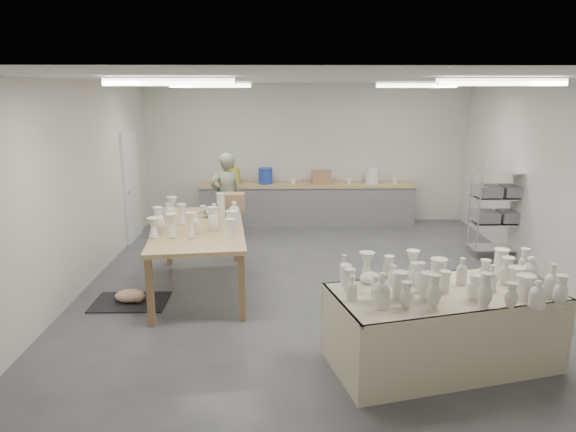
{
  "coord_description": "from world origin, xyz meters",
  "views": [
    {
      "loc": [
        -0.64,
        -7.21,
        2.85
      ],
      "look_at": [
        -0.49,
        0.13,
        1.05
      ],
      "focal_mm": 32.0,
      "sensor_mm": 36.0,
      "label": 1
    }
  ],
  "objects_px": {
    "drying_table": "(442,323)",
    "red_stool": "(229,223)",
    "work_table": "(200,225)",
    "potter": "(226,197)"
  },
  "relations": [
    {
      "from": "drying_table",
      "to": "red_stool",
      "type": "relative_size",
      "value": 6.04
    },
    {
      "from": "red_stool",
      "to": "work_table",
      "type": "bearing_deg",
      "value": -92.9
    },
    {
      "from": "drying_table",
      "to": "potter",
      "type": "height_order",
      "value": "potter"
    },
    {
      "from": "work_table",
      "to": "red_stool",
      "type": "height_order",
      "value": "work_table"
    },
    {
      "from": "work_table",
      "to": "potter",
      "type": "bearing_deg",
      "value": 80.53
    },
    {
      "from": "potter",
      "to": "drying_table",
      "type": "bearing_deg",
      "value": 101.44
    },
    {
      "from": "red_stool",
      "to": "potter",
      "type": "bearing_deg",
      "value": -90.0
    },
    {
      "from": "potter",
      "to": "red_stool",
      "type": "bearing_deg",
      "value": -108.61
    },
    {
      "from": "drying_table",
      "to": "red_stool",
      "type": "distance_m",
      "value": 5.68
    },
    {
      "from": "drying_table",
      "to": "work_table",
      "type": "bearing_deg",
      "value": 128.04
    }
  ]
}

